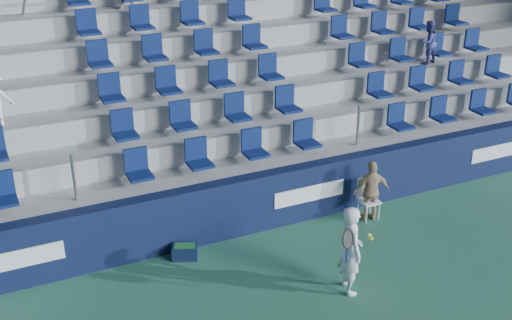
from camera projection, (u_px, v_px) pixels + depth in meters
The scene contains 6 objects.
sponsor_wall at pixel (239, 206), 12.59m from camera, with size 24.00×0.32×1.20m.
grandstand at pixel (156, 67), 16.17m from camera, with size 24.00×8.17×6.63m.
tennis_player at pixel (351, 250), 10.75m from camera, with size 0.69×0.67×1.61m.
line_judge_chair at pixel (367, 195), 13.26m from camera, with size 0.38×0.39×0.87m.
line_judge at pixel (371, 191), 13.09m from camera, with size 0.77×0.32×1.31m, color tan.
ball_bin at pixel (185, 251), 11.94m from camera, with size 0.56×0.47×0.27m.
Camera 1 is at (-4.49, -7.05, 6.55)m, focal length 45.00 mm.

